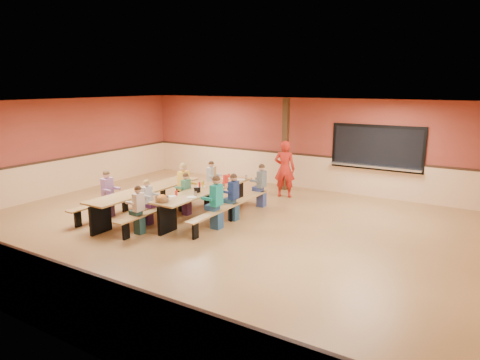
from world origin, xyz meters
The scene contains 23 objects.
ground centered at (0.00, 0.00, 0.00)m, with size 12.00×12.00×0.00m, color brown.
room_envelope centered at (0.00, 0.00, 0.69)m, with size 12.04×10.04×3.02m.
kitchen_pass_through centered at (2.60, 4.96, 1.49)m, with size 2.78×0.28×1.38m.
structural_post centered at (-0.20, 4.40, 1.50)m, with size 0.18×0.18×3.00m, color #332111.
cafeteria_table_main centered at (-0.70, 0.66, 0.53)m, with size 1.91×3.70×0.74m.
cafeteria_table_second centered at (-2.02, -0.18, 0.53)m, with size 1.91×3.70×0.74m.
seated_child_white_left centered at (-1.52, -0.67, 0.56)m, with size 0.33×0.27×1.12m, color silver, non-canonical shape.
seated_adult_yellow centered at (-1.52, 0.76, 0.66)m, with size 0.42×0.34×1.31m, color yellow, non-canonical shape.
seated_child_grey_left centered at (-1.52, 2.08, 0.59)m, with size 0.35×0.29×1.17m, color #B3B3B3, non-canonical shape.
seated_child_teal_right centered at (0.13, -0.04, 0.65)m, with size 0.41×0.33×1.29m, color #158378, non-canonical shape.
seated_child_navy_right centered at (0.13, 0.73, 0.60)m, with size 0.37×0.30×1.20m, color navy, non-canonical shape.
seated_child_char_right centered at (0.13, 2.21, 0.61)m, with size 0.37×0.30×1.22m, color #545D60, non-canonical shape.
seated_child_purple_sec centered at (-2.85, -0.75, 0.61)m, with size 0.38×0.31×1.23m, color #926196, non-canonical shape.
seated_child_green_sec centered at (-1.20, 0.46, 0.56)m, with size 0.33×0.27×1.12m, color #3A7656, non-canonical shape.
seated_child_tan_sec centered at (-1.20, -1.29, 0.57)m, with size 0.33×0.27×1.14m, color beige, non-canonical shape.
standing_woman centered at (0.20, 3.55, 0.88)m, with size 0.64×0.42×1.76m, color #B41E14.
punch_pitcher centered at (-0.63, 1.52, 0.85)m, with size 0.16×0.16×0.22m, color red.
chip_bowl centered at (-0.82, -0.90, 0.81)m, with size 0.32×0.32×0.15m, color orange, non-canonical shape.
napkin_dispenser centered at (-0.66, 0.24, 0.80)m, with size 0.10×0.14×0.13m, color black.
condiment_mustard centered at (-0.86, 0.74, 0.82)m, with size 0.06×0.06×0.17m, color yellow.
condiment_ketchup centered at (-0.87, 0.63, 0.82)m, with size 0.06×0.06×0.17m, color #B2140F.
table_paddle centered at (-0.59, 0.94, 0.88)m, with size 0.16×0.16×0.56m.
place_settings centered at (-0.70, 0.66, 0.80)m, with size 0.65×3.30×0.11m, color beige, non-canonical shape.
Camera 1 is at (5.80, -8.17, 3.43)m, focal length 32.00 mm.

